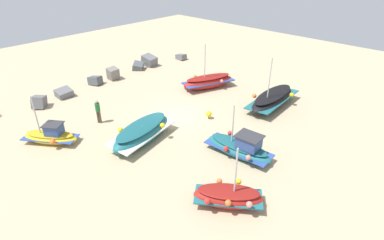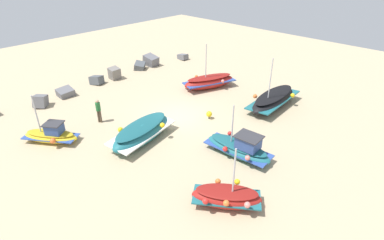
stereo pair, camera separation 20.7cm
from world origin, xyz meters
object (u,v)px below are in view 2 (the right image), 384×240
object	(u,v)px
fishing_boat_4	(209,82)
mooring_buoy_0	(209,114)
fishing_boat_2	(51,135)
fishing_boat_0	(273,100)
fishing_boat_1	(239,148)
person_walking	(98,109)
fishing_boat_5	(227,197)
fishing_boat_3	(142,132)

from	to	relation	value
fishing_boat_4	mooring_buoy_0	xyz separation A→B (m)	(-4.14, -3.58, -0.22)
fishing_boat_2	fishing_boat_0	bearing A→B (deg)	27.15
fishing_boat_1	person_walking	world-z (taller)	fishing_boat_1
fishing_boat_5	mooring_buoy_0	xyz separation A→B (m)	(5.75, 6.04, -0.12)
fishing_boat_4	mooring_buoy_0	distance (m)	5.48
fishing_boat_2	fishing_boat_4	world-z (taller)	fishing_boat_4
fishing_boat_0	fishing_boat_4	world-z (taller)	fishing_boat_0
fishing_boat_3	person_walking	bearing A→B (deg)	-93.53
fishing_boat_0	fishing_boat_2	size ratio (longest dim) A/B	1.60
fishing_boat_3	fishing_boat_2	bearing A→B (deg)	-56.72
fishing_boat_0	fishing_boat_3	world-z (taller)	fishing_boat_0
fishing_boat_1	fishing_boat_5	distance (m)	4.06
fishing_boat_4	mooring_buoy_0	bearing A→B (deg)	-118.10
person_walking	fishing_boat_0	bearing A→B (deg)	114.97
fishing_boat_0	fishing_boat_4	distance (m)	5.82
fishing_boat_0	fishing_boat_2	xyz separation A→B (m)	(-13.56, 7.25, -0.14)
fishing_boat_2	person_walking	bearing A→B (deg)	55.15
fishing_boat_2	fishing_boat_3	distance (m)	5.53
fishing_boat_5	fishing_boat_2	bearing A→B (deg)	-20.14
person_walking	fishing_boat_1	bearing A→B (deg)	80.32
fishing_boat_2	mooring_buoy_0	distance (m)	10.19
fishing_boat_3	person_walking	xyz separation A→B (m)	(-0.54, 3.93, 0.37)
fishing_boat_0	fishing_boat_3	xyz separation A→B (m)	(-9.67, 3.31, 0.02)
fishing_boat_2	person_walking	size ratio (longest dim) A/B	2.05
fishing_boat_1	fishing_boat_3	bearing A→B (deg)	-156.30
fishing_boat_0	fishing_boat_3	bearing A→B (deg)	157.45
fishing_boat_1	fishing_boat_0	bearing A→B (deg)	101.26
fishing_boat_0	fishing_boat_1	bearing A→B (deg)	-167.97
person_walking	fishing_boat_2	bearing A→B (deg)	-29.82
fishing_boat_2	fishing_boat_3	world-z (taller)	fishing_boat_2
fishing_boat_3	mooring_buoy_0	world-z (taller)	fishing_boat_3
fishing_boat_2	person_walking	xyz separation A→B (m)	(3.35, -0.01, 0.53)
fishing_boat_2	fishing_boat_5	distance (m)	11.51
fishing_boat_1	fishing_boat_2	xyz separation A→B (m)	(-6.68, 9.18, -0.09)
fishing_boat_1	person_walking	bearing A→B (deg)	-164.42
mooring_buoy_0	fishing_boat_5	bearing A→B (deg)	-133.59
fishing_boat_2	fishing_boat_1	bearing A→B (deg)	1.35
fishing_boat_4	person_walking	xyz separation A→B (m)	(-9.65, 1.45, 0.41)
fishing_boat_5	fishing_boat_4	bearing A→B (deg)	-81.54
fishing_boat_0	fishing_boat_3	size ratio (longest dim) A/B	1.10
fishing_boat_1	fishing_boat_2	size ratio (longest dim) A/B	1.20
fishing_boat_2	fishing_boat_4	xyz separation A→B (m)	(12.99, -1.46, 0.13)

